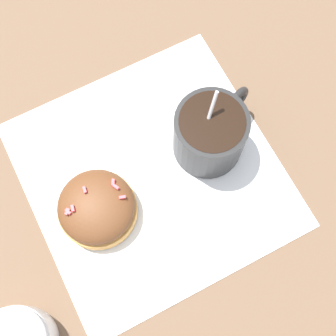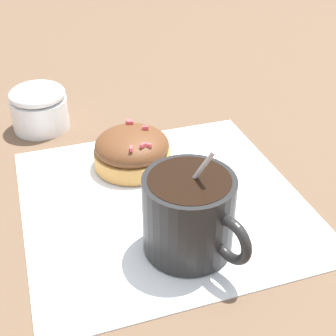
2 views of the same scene
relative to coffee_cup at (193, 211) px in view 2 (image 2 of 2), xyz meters
The scene contains 5 objects.
ground_plane 0.09m from the coffee_cup, ahead, with size 3.00×3.00×0.00m, color brown.
paper_napkin 0.09m from the coffee_cup, ahead, with size 0.29×0.29×0.00m.
coffee_cup is the anchor object (origin of this frame).
frosted_pastry 0.15m from the coffee_cup, ahead, with size 0.09×0.09×0.05m.
sugar_bowl 0.30m from the coffee_cup, 20.66° to the left, with size 0.07×0.07×0.06m.
Camera 2 is at (-0.37, 0.12, 0.30)m, focal length 50.00 mm.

